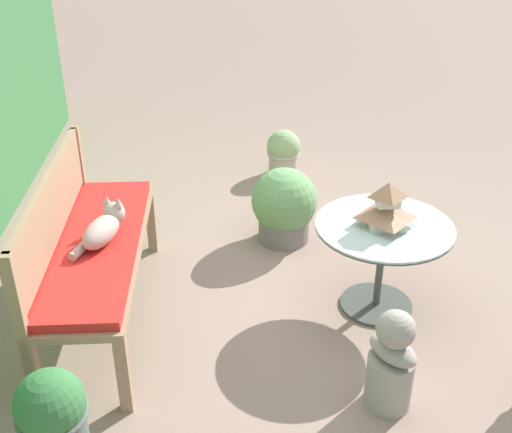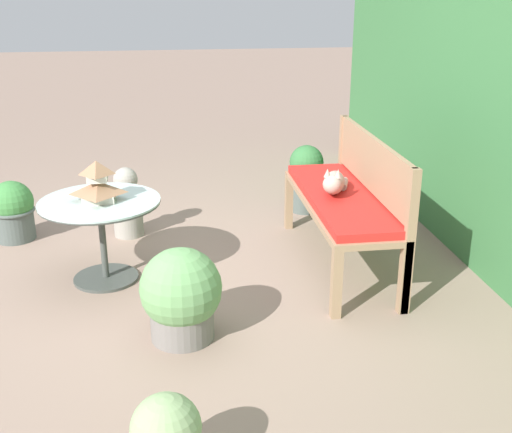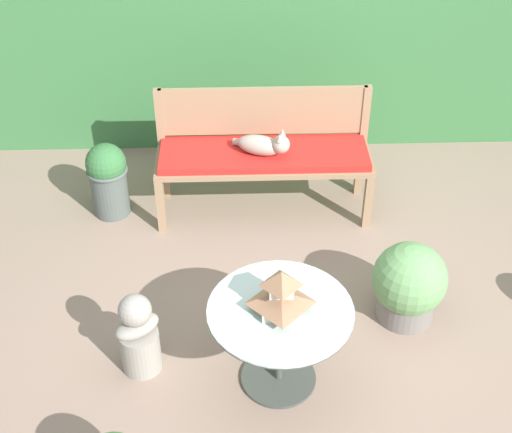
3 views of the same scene
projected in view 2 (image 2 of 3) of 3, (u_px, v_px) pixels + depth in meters
ground at (172, 289)px, 4.23m from camera, size 30.00×30.00×0.00m
garden_bench at (340, 203)px, 4.45m from camera, size 1.55×0.48×0.53m
bench_backrest at (372, 173)px, 4.40m from camera, size 1.55×0.06×0.92m
cat at (334, 183)px, 4.39m from camera, size 0.40×0.28×0.21m
patio_table at (101, 218)px, 4.22m from camera, size 0.79×0.79×0.57m
pagoda_birdhouse at (98, 184)px, 4.14m from camera, size 0.27×0.27×0.27m
garden_bust at (127, 204)px, 5.04m from camera, size 0.30×0.28×0.56m
potted_plant_hedge_corner at (13, 211)px, 4.96m from camera, size 0.34×0.34×0.47m
potted_plant_table_near at (181, 296)px, 3.58m from camera, size 0.46×0.46×0.54m
potted_plant_path_edge at (306, 176)px, 5.56m from camera, size 0.30×0.30×0.59m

